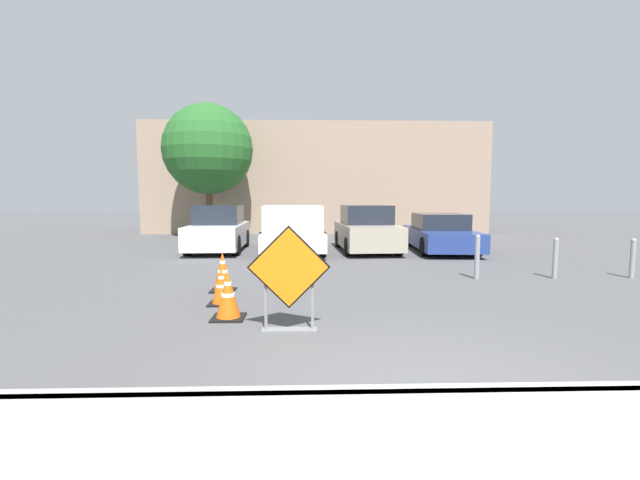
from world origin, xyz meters
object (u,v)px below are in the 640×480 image
object	(u,v)px
parked_car_second	(366,230)
bollard_third	(633,257)
bollard_second	(555,257)
traffic_cone_nearest	(228,295)
bollard_nearest	(477,256)
parked_car_nearest	(219,230)
parked_car_third	(440,234)
road_closed_sign	(289,275)
traffic_cone_second	(221,287)
pickup_truck	(293,231)
traffic_cone_third	(223,272)

from	to	relation	value
parked_car_second	bollard_third	size ratio (longest dim) A/B	4.46
parked_car_second	bollard_third	xyz separation A→B (m)	(5.48, -5.34, -0.23)
parked_car_second	bollard_second	bearing A→B (deg)	121.43
traffic_cone_nearest	bollard_third	size ratio (longest dim) A/B	0.80
bollard_nearest	bollard_second	world-z (taller)	bollard_nearest
parked_car_nearest	parked_car_third	world-z (taller)	parked_car_nearest
traffic_cone_nearest	bollard_nearest	bearing A→B (deg)	31.15
road_closed_sign	traffic_cone_second	distance (m)	2.07
bollard_second	bollard_third	size ratio (longest dim) A/B	1.02
parked_car_nearest	parked_car_second	size ratio (longest dim) A/B	0.98
road_closed_sign	bollard_third	xyz separation A→B (m)	(7.83, 3.78, -0.30)
pickup_truck	bollard_second	distance (m)	8.01
traffic_cone_third	bollard_third	world-z (taller)	bollard_third
road_closed_sign	traffic_cone_nearest	bearing A→B (deg)	145.31
pickup_truck	parked_car_second	size ratio (longest dim) A/B	1.25
parked_car_nearest	bollard_nearest	xyz separation A→B (m)	(7.03, -5.51, -0.19)
road_closed_sign	bollard_nearest	bearing A→B (deg)	42.19
pickup_truck	bollard_nearest	xyz separation A→B (m)	(4.41, -5.01, -0.19)
traffic_cone_nearest	parked_car_second	world-z (taller)	parked_car_second
road_closed_sign	bollard_third	world-z (taller)	road_closed_sign
traffic_cone_second	bollard_third	size ratio (longest dim) A/B	0.69
traffic_cone_nearest	parked_car_second	distance (m)	9.09
road_closed_sign	pickup_truck	xyz separation A→B (m)	(-0.24, 8.79, -0.06)
traffic_cone_third	parked_car_second	distance (m)	7.51
road_closed_sign	pickup_truck	bearing A→B (deg)	91.58
bollard_nearest	road_closed_sign	bearing A→B (deg)	-137.81
pickup_truck	bollard_second	bearing A→B (deg)	139.03
parked_car_second	bollard_nearest	bearing A→B (deg)	105.88
traffic_cone_second	bollard_nearest	world-z (taller)	bollard_nearest
bollard_third	pickup_truck	bearing A→B (deg)	148.16
parked_car_nearest	bollard_nearest	size ratio (longest dim) A/B	3.95
parked_car_third	bollard_nearest	xyz separation A→B (m)	(-0.79, -5.31, -0.07)
parked_car_nearest	traffic_cone_nearest	bearing A→B (deg)	100.95
bollard_third	road_closed_sign	bearing A→B (deg)	-154.25
traffic_cone_nearest	traffic_cone_third	distance (m)	2.03
road_closed_sign	parked_car_nearest	bearing A→B (deg)	107.13
parked_car_nearest	bollard_second	xyz separation A→B (m)	(8.86, -5.51, -0.23)
road_closed_sign	pickup_truck	size ratio (longest dim) A/B	0.29
traffic_cone_second	bollard_second	xyz separation A→B (m)	(7.25, 2.20, 0.19)
pickup_truck	bollard_second	size ratio (longest dim) A/B	5.45
pickup_truck	parked_car_second	distance (m)	2.61
parked_car_second	bollard_third	bearing A→B (deg)	132.83
road_closed_sign	bollard_nearest	size ratio (longest dim) A/B	1.44
parked_car_nearest	bollard_second	distance (m)	10.44
road_closed_sign	bollard_second	size ratio (longest dim) A/B	1.56
parked_car_nearest	bollard_third	bearing A→B (deg)	151.30
bollard_second	road_closed_sign	bearing A→B (deg)	-147.81
parked_car_nearest	bollard_nearest	bearing A→B (deg)	140.46
traffic_cone_second	road_closed_sign	bearing A→B (deg)	-51.41
parked_car_nearest	parked_car_third	distance (m)	7.83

